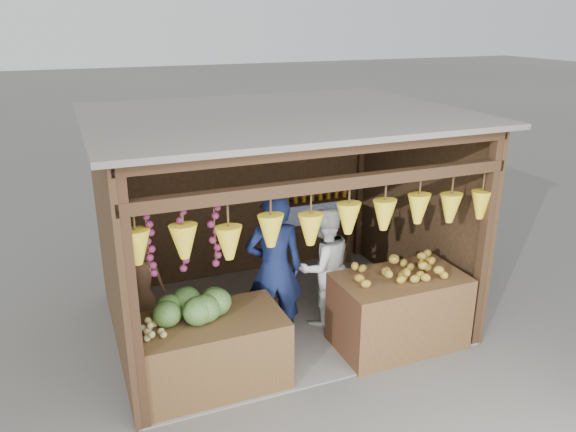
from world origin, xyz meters
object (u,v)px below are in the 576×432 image
object	(u,v)px
counter_left	(211,352)
vendor_seated	(141,281)
man_standing	(274,269)
counter_right	(398,311)
woman_standing	(324,267)

from	to	relation	value
counter_left	vendor_seated	size ratio (longest dim) A/B	1.42
counter_left	vendor_seated	bearing A→B (deg)	117.99
counter_left	man_standing	xyz separation A→B (m)	(0.94, 0.59, 0.53)
counter_left	man_standing	bearing A→B (deg)	32.09
man_standing	counter_right	bearing A→B (deg)	165.12
counter_right	vendor_seated	world-z (taller)	vendor_seated
man_standing	woman_standing	bearing A→B (deg)	-157.09
counter_left	counter_right	bearing A→B (deg)	-1.82
counter_left	woman_standing	size ratio (longest dim) A/B	1.00
counter_right	vendor_seated	bearing A→B (deg)	158.87
counter_left	woman_standing	distance (m)	1.84
counter_left	vendor_seated	world-z (taller)	vendor_seated
woman_standing	vendor_seated	size ratio (longest dim) A/B	1.41
man_standing	woman_standing	xyz separation A→B (m)	(0.71, 0.13, -0.16)
counter_right	counter_left	bearing A→B (deg)	178.18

